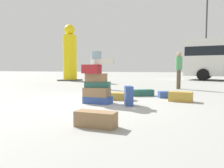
% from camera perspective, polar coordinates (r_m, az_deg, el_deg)
% --- Properties ---
extents(ground_plane, '(80.00, 80.00, 0.00)m').
position_cam_1_polar(ground_plane, '(6.40, -6.28, -4.90)').
color(ground_plane, '#9E9E99').
extents(suitcase_tower, '(0.90, 0.55, 1.46)m').
position_cam_1_polar(suitcase_tower, '(6.33, -3.84, 0.20)').
color(suitcase_tower, '#334F99').
rests_on(suitcase_tower, ground).
extents(suitcase_navy_behind_tower, '(0.78, 0.51, 0.21)m').
position_cam_1_polar(suitcase_navy_behind_tower, '(7.72, 14.47, -2.63)').
color(suitcase_navy_behind_tower, '#334F99').
rests_on(suitcase_navy_behind_tower, ground).
extents(suitcase_navy_right_side, '(0.32, 0.46, 0.52)m').
position_cam_1_polar(suitcase_navy_right_side, '(5.99, 4.29, -3.02)').
color(suitcase_navy_right_side, '#334F99').
rests_on(suitcase_navy_right_side, ground).
extents(suitcase_teal_left_side, '(0.83, 0.59, 0.23)m').
position_cam_1_polar(suitcase_teal_left_side, '(8.01, 7.80, -2.23)').
color(suitcase_teal_left_side, '#26594C').
rests_on(suitcase_teal_left_side, ground).
extents(suitcase_tan_upright_blue, '(0.65, 0.39, 0.22)m').
position_cam_1_polar(suitcase_tan_upright_blue, '(6.99, 2.32, -3.18)').
color(suitcase_tan_upright_blue, '#B28C33').
rests_on(suitcase_tan_upright_blue, ground).
extents(suitcase_brown_foreground_near, '(0.73, 0.35, 0.27)m').
position_cam_1_polar(suitcase_brown_foreground_near, '(3.88, -4.16, -8.94)').
color(suitcase_brown_foreground_near, olive).
rests_on(suitcase_brown_foreground_near, ground).
extents(suitcase_tan_foreground_far, '(0.72, 0.45, 0.29)m').
position_cam_1_polar(suitcase_tan_foreground_far, '(6.98, 17.13, -3.10)').
color(suitcase_tan_foreground_far, '#B28C33').
rests_on(suitcase_tan_foreground_far, ground).
extents(person_bearded_onlooker, '(0.30, 0.31, 1.72)m').
position_cam_1_polar(person_bearded_onlooker, '(10.90, -4.63, 4.38)').
color(person_bearded_onlooker, brown).
rests_on(person_bearded_onlooker, ground).
extents(person_tourist_with_camera, '(0.30, 0.33, 1.74)m').
position_cam_1_polar(person_tourist_with_camera, '(10.90, 16.71, 4.25)').
color(person_tourist_with_camera, brown).
rests_on(person_tourist_with_camera, ground).
extents(yellow_dummy_statue, '(1.42, 1.42, 4.18)m').
position_cam_1_polar(yellow_dummy_statue, '(17.14, -10.71, 7.07)').
color(yellow_dummy_statue, yellow).
rests_on(yellow_dummy_statue, ground).
extents(lamp_post, '(0.36, 0.36, 6.81)m').
position_cam_1_polar(lamp_post, '(19.69, 23.00, 13.80)').
color(lamp_post, '#333338').
rests_on(lamp_post, ground).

